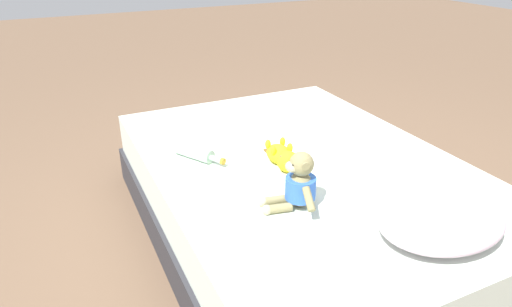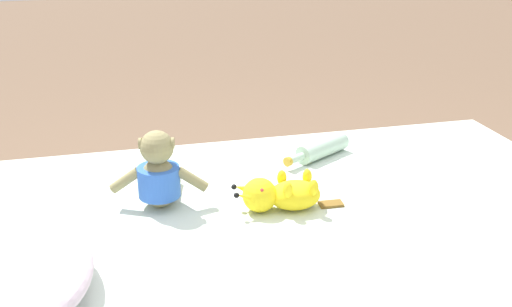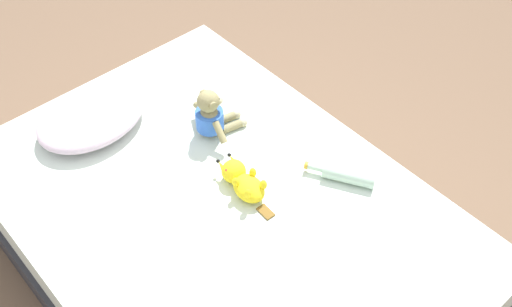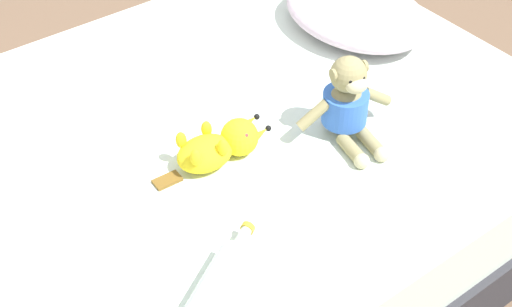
{
  "view_description": "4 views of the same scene",
  "coord_description": "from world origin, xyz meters",
  "px_view_note": "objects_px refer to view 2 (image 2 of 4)",
  "views": [
    {
      "loc": [
        1.04,
        1.66,
        1.41
      ],
      "look_at": [
        0.24,
        -0.01,
        0.51
      ],
      "focal_mm": 31.89,
      "sensor_mm": 36.0,
      "label": 1
    },
    {
      "loc": [
        -1.39,
        0.45,
        1.24
      ],
      "look_at": [
        0.26,
        0.04,
        0.55
      ],
      "focal_mm": 42.64,
      "sensor_mm": 36.0,
      "label": 2
    },
    {
      "loc": [
        -0.88,
        -1.2,
        2.32
      ],
      "look_at": [
        0.23,
        0.05,
        0.51
      ],
      "focal_mm": 42.58,
      "sensor_mm": 36.0,
      "label": 3
    },
    {
      "loc": [
        1.26,
        -0.74,
        1.68
      ],
      "look_at": [
        0.26,
        0.01,
        0.55
      ],
      "focal_mm": 50.13,
      "sensor_mm": 36.0,
      "label": 4
    }
  ],
  "objects_px": {
    "bed": "(291,294)",
    "pillow": "(4,273)",
    "glass_bottle": "(321,148)",
    "plush_yellow_creature": "(280,194)",
    "plush_monkey": "(159,175)"
  },
  "relations": [
    {
      "from": "pillow",
      "to": "glass_bottle",
      "type": "bearing_deg",
      "value": -57.76
    },
    {
      "from": "pillow",
      "to": "plush_monkey",
      "type": "relative_size",
      "value": 1.86
    },
    {
      "from": "bed",
      "to": "plush_yellow_creature",
      "type": "bearing_deg",
      "value": 1.34
    },
    {
      "from": "bed",
      "to": "plush_yellow_creature",
      "type": "height_order",
      "value": "plush_yellow_creature"
    },
    {
      "from": "bed",
      "to": "plush_monkey",
      "type": "relative_size",
      "value": 7.13
    },
    {
      "from": "bed",
      "to": "glass_bottle",
      "type": "bearing_deg",
      "value": -28.06
    },
    {
      "from": "plush_monkey",
      "to": "plush_yellow_creature",
      "type": "bearing_deg",
      "value": -108.72
    },
    {
      "from": "pillow",
      "to": "plush_yellow_creature",
      "type": "height_order",
      "value": "pillow"
    },
    {
      "from": "plush_monkey",
      "to": "plush_yellow_creature",
      "type": "height_order",
      "value": "plush_monkey"
    },
    {
      "from": "plush_monkey",
      "to": "glass_bottle",
      "type": "bearing_deg",
      "value": -68.16
    },
    {
      "from": "bed",
      "to": "plush_yellow_creature",
      "type": "distance_m",
      "value": 0.29
    },
    {
      "from": "pillow",
      "to": "plush_yellow_creature",
      "type": "distance_m",
      "value": 0.76
    },
    {
      "from": "bed",
      "to": "pillow",
      "type": "relative_size",
      "value": 3.82
    },
    {
      "from": "glass_bottle",
      "to": "pillow",
      "type": "bearing_deg",
      "value": 122.24
    },
    {
      "from": "plush_yellow_creature",
      "to": "glass_bottle",
      "type": "height_order",
      "value": "plush_yellow_creature"
    }
  ]
}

